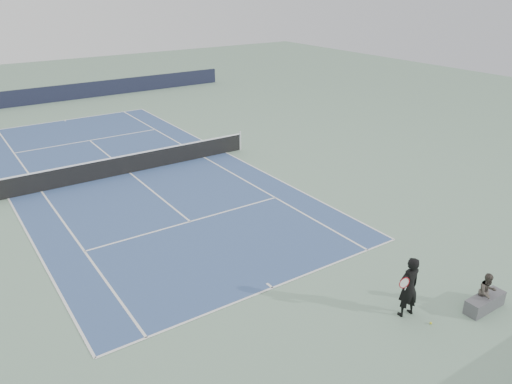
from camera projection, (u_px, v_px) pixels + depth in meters
ground at (130, 173)px, 24.34m from camera, size 80.00×80.00×0.00m
court_surface at (130, 173)px, 24.34m from camera, size 10.97×23.77×0.01m
tennis_net at (129, 163)px, 24.14m from camera, size 12.90×0.10×1.07m
windscreen_far at (42, 95)px, 37.70m from camera, size 30.00×0.25×1.20m
tennis_player at (409, 287)px, 13.76m from camera, size 0.83×0.59×1.83m
tennis_ball at (431, 323)px, 13.70m from camera, size 0.07×0.07×0.07m
spectator_bench at (486, 297)px, 14.18m from camera, size 1.44×0.87×1.17m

